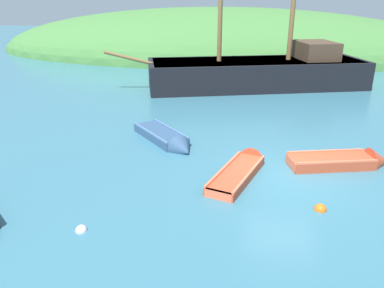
{
  "coord_description": "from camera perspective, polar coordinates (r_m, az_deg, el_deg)",
  "views": [
    {
      "loc": [
        -1.21,
        -11.8,
        5.62
      ],
      "look_at": [
        -3.45,
        1.73,
        0.22
      ],
      "focal_mm": 35.48,
      "sensor_mm": 36.0,
      "label": 1
    }
  ],
  "objects": [
    {
      "name": "rowboat_far",
      "position": [
        13.06,
        7.63,
        -3.79
      ],
      "size": [
        2.03,
        3.93,
        0.92
      ],
      "rotation": [
        0.0,
        0.0,
        1.27
      ],
      "color": "#C64C2D",
      "rests_on": "ground"
    },
    {
      "name": "ground_plane",
      "position": [
        13.12,
        13.82,
        -4.53
      ],
      "size": [
        120.0,
        120.0,
        0.0
      ],
      "primitive_type": "plane",
      "color": "teal"
    },
    {
      "name": "buoy_white",
      "position": [
        10.35,
        -16.29,
        -12.37
      ],
      "size": [
        0.3,
        0.3,
        0.3
      ],
      "primitive_type": "sphere",
      "color": "white",
      "rests_on": "ground"
    },
    {
      "name": "sailing_ship",
      "position": [
        25.4,
        9.97,
        9.87
      ],
      "size": [
        16.4,
        7.97,
        11.75
      ],
      "rotation": [
        0.0,
        0.0,
        3.44
      ],
      "color": "black",
      "rests_on": "ground"
    },
    {
      "name": "buoy_orange",
      "position": [
        11.38,
        18.71,
        -9.34
      ],
      "size": [
        0.36,
        0.36,
        0.36
      ],
      "primitive_type": "sphere",
      "color": "orange",
      "rests_on": "ground"
    },
    {
      "name": "rowboat_portside",
      "position": [
        14.42,
        22.03,
        -2.59
      ],
      "size": [
        3.72,
        1.92,
        1.0
      ],
      "rotation": [
        0.0,
        0.0,
        0.26
      ],
      "color": "#C64C2D",
      "rests_on": "ground"
    },
    {
      "name": "rowboat_near_dock",
      "position": [
        15.46,
        -3.73,
        0.58
      ],
      "size": [
        3.22,
        3.39,
        1.0
      ],
      "rotation": [
        0.0,
        0.0,
        5.45
      ],
      "color": "#335175",
      "rests_on": "ground"
    },
    {
      "name": "shore_hill",
      "position": [
        41.41,
        4.09,
        13.64
      ],
      "size": [
        47.37,
        22.14,
        9.03
      ],
      "primitive_type": "ellipsoid",
      "color": "#477F3D",
      "rests_on": "ground"
    }
  ]
}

